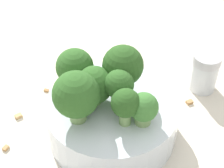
% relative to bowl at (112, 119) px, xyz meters
% --- Properties ---
extents(ground_plane, '(3.00, 3.00, 0.00)m').
position_rel_bowl_xyz_m(ground_plane, '(0.00, 0.00, -0.03)').
color(ground_plane, beige).
extents(bowl, '(0.17, 0.17, 0.05)m').
position_rel_bowl_xyz_m(bowl, '(0.00, 0.00, 0.00)').
color(bowl, silver).
rests_on(bowl, ground_plane).
extents(broccoli_floret_0, '(0.05, 0.05, 0.07)m').
position_rel_bowl_xyz_m(broccoli_floret_0, '(0.00, 0.03, 0.07)').
color(broccoli_floret_0, '#84AD66').
rests_on(broccoli_floret_0, bowl).
extents(broccoli_floret_1, '(0.05, 0.05, 0.05)m').
position_rel_bowl_xyz_m(broccoli_floret_1, '(-0.02, -0.01, 0.05)').
color(broccoli_floret_1, '#8EB770').
rests_on(broccoli_floret_1, bowl).
extents(broccoli_floret_2, '(0.05, 0.05, 0.07)m').
position_rel_bowl_xyz_m(broccoli_floret_2, '(-0.02, -0.04, 0.06)').
color(broccoli_floret_2, '#7A9E5B').
rests_on(broccoli_floret_2, bowl).
extents(broccoli_floret_3, '(0.03, 0.03, 0.05)m').
position_rel_bowl_xyz_m(broccoli_floret_3, '(0.03, -0.02, 0.06)').
color(broccoli_floret_3, '#84AD66').
rests_on(broccoli_floret_3, bowl).
extents(broccoli_floret_4, '(0.04, 0.04, 0.05)m').
position_rel_bowl_xyz_m(broccoli_floret_4, '(0.01, -0.00, 0.06)').
color(broccoli_floret_4, '#84AD66').
rests_on(broccoli_floret_4, bowl).
extents(broccoli_floret_5, '(0.03, 0.03, 0.04)m').
position_rel_bowl_xyz_m(broccoli_floret_5, '(0.05, -0.01, 0.05)').
color(broccoli_floret_5, '#7A9E5B').
rests_on(broccoli_floret_5, bowl).
extents(broccoli_floret_6, '(0.05, 0.05, 0.06)m').
position_rel_bowl_xyz_m(broccoli_floret_6, '(-0.05, 0.01, 0.06)').
color(broccoli_floret_6, '#7A9E5B').
rests_on(broccoli_floret_6, bowl).
extents(pepper_shaker, '(0.04, 0.04, 0.06)m').
position_rel_bowl_xyz_m(pepper_shaker, '(0.08, 0.14, 0.00)').
color(pepper_shaker, silver).
rests_on(pepper_shaker, ground_plane).
extents(almond_crumb_0, '(0.01, 0.01, 0.01)m').
position_rel_bowl_xyz_m(almond_crumb_0, '(0.07, 0.10, -0.02)').
color(almond_crumb_0, '#AD7F4C').
rests_on(almond_crumb_0, ground_plane).
extents(almond_crumb_1, '(0.01, 0.01, 0.01)m').
position_rel_bowl_xyz_m(almond_crumb_1, '(-0.13, -0.03, -0.02)').
color(almond_crumb_1, tan).
rests_on(almond_crumb_1, ground_plane).
extents(almond_crumb_2, '(0.01, 0.01, 0.01)m').
position_rel_bowl_xyz_m(almond_crumb_2, '(-0.11, -0.09, -0.02)').
color(almond_crumb_2, '#AD7F4C').
rests_on(almond_crumb_2, ground_plane).
extents(almond_crumb_3, '(0.01, 0.01, 0.01)m').
position_rel_bowl_xyz_m(almond_crumb_3, '(-0.12, 0.03, -0.02)').
color(almond_crumb_3, olive).
rests_on(almond_crumb_3, ground_plane).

